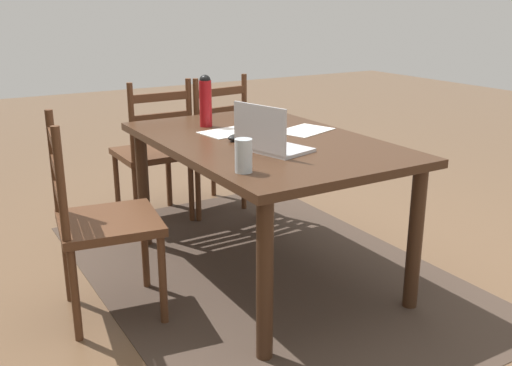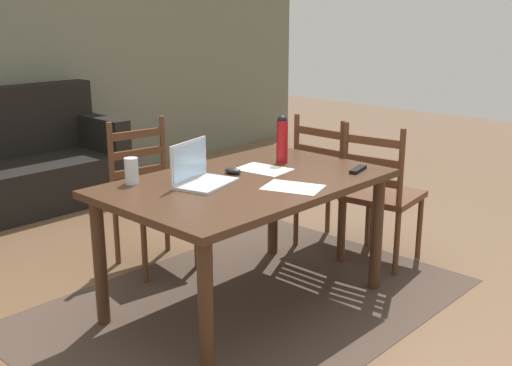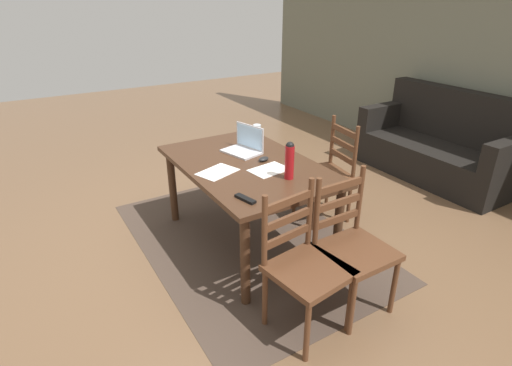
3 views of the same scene
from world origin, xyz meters
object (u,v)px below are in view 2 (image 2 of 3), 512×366
at_px(dining_table, 246,195).
at_px(chair_right_far, 331,184).
at_px(laptop, 199,173).
at_px(water_bottle, 282,138).
at_px(computer_mouse, 233,171).
at_px(drinking_glass, 131,171).
at_px(tv_remote, 358,169).
at_px(chair_right_near, 381,195).
at_px(chair_far_head, 151,197).
at_px(couch, 10,168).

relative_size(dining_table, chair_right_far, 1.61).
distance_m(laptop, water_bottle, 0.67).
height_order(chair_right_far, computer_mouse, chair_right_far).
bearing_deg(drinking_glass, dining_table, -39.25).
bearing_deg(tv_remote, water_bottle, 3.58).
bearing_deg(dining_table, chair_right_near, -10.88).
bearing_deg(dining_table, tv_remote, -30.96).
xyz_separation_m(chair_right_far, computer_mouse, (-1.02, -0.06, 0.30)).
bearing_deg(chair_right_far, tv_remote, -132.29).
bearing_deg(tv_remote, dining_table, 45.66).
bearing_deg(chair_right_near, chair_right_far, 90.05).
bearing_deg(laptop, chair_far_head, 71.86).
relative_size(water_bottle, computer_mouse, 2.86).
bearing_deg(laptop, chair_right_far, 3.39).
distance_m(chair_right_far, chair_far_head, 1.24).
height_order(dining_table, computer_mouse, computer_mouse).
bearing_deg(chair_right_far, water_bottle, -172.57).
relative_size(chair_far_head, tv_remote, 5.59).
relative_size(chair_far_head, water_bottle, 3.32).
bearing_deg(couch, tv_remote, -77.93).
relative_size(water_bottle, tv_remote, 1.68).
bearing_deg(computer_mouse, chair_right_far, -11.92).
bearing_deg(water_bottle, chair_right_far, 7.43).
xyz_separation_m(chair_far_head, tv_remote, (0.56, -1.20, 0.29)).
distance_m(chair_right_far, water_bottle, 0.76).
relative_size(couch, computer_mouse, 18.00).
height_order(chair_right_near, chair_far_head, same).
relative_size(chair_right_near, tv_remote, 5.59).
relative_size(chair_right_near, drinking_glass, 6.82).
distance_m(chair_right_far, tv_remote, 0.78).
bearing_deg(laptop, water_bottle, -0.45).
relative_size(chair_right_far, computer_mouse, 9.50).
xyz_separation_m(couch, drinking_glass, (-0.39, -2.29, 0.46)).
bearing_deg(water_bottle, drinking_glass, 163.24).
height_order(couch, water_bottle, water_bottle).
bearing_deg(chair_right_near, dining_table, 169.12).
height_order(water_bottle, drinking_glass, water_bottle).
height_order(chair_right_far, chair_far_head, same).
relative_size(drinking_glass, computer_mouse, 1.39).
distance_m(couch, drinking_glass, 2.37).
relative_size(laptop, drinking_glass, 2.63).
height_order(laptop, drinking_glass, laptop).
xyz_separation_m(chair_right_near, chair_far_head, (-1.05, 1.07, 0.00)).
distance_m(chair_right_far, drinking_glass, 1.58).
relative_size(chair_right_near, chair_right_far, 1.00).
bearing_deg(drinking_glass, laptop, -48.50).
bearing_deg(chair_right_near, drinking_glass, 158.91).
xyz_separation_m(dining_table, couch, (-0.08, 2.68, -0.30)).
xyz_separation_m(dining_table, tv_remote, (0.57, -0.34, 0.10)).
xyz_separation_m(laptop, water_bottle, (0.66, -0.01, 0.09)).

